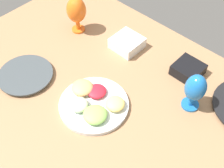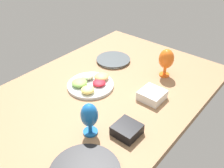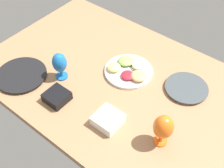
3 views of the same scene
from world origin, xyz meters
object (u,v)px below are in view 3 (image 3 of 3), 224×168
dinner_plate_left (21,75)px  dinner_plate_right (186,88)px  hurricane_glass_blue (60,63)px  fruit_platter (129,70)px  square_bowl_black (57,96)px  square_bowl_white (108,119)px  hurricane_glass_orange (163,128)px

dinner_plate_left → dinner_plate_right: (79.91, 51.07, -0.03)cm
hurricane_glass_blue → fruit_platter: bearing=43.6°
dinner_plate_left → hurricane_glass_blue: bearing=38.5°
square_bowl_black → square_bowl_white: (30.92, 5.46, 0.11)cm
fruit_platter → square_bowl_white: bearing=-69.6°
dinner_plate_left → fruit_platter: 62.74cm
hurricane_glass_orange → square_bowl_black: bearing=-167.5°
fruit_platter → square_bowl_black: (-17.71, -40.98, 0.79)cm
square_bowl_white → fruit_platter: bearing=110.4°
dinner_plate_left → dinner_plate_right: bearing=32.6°
hurricane_glass_blue → hurricane_glass_orange: bearing=-1.0°
fruit_platter → hurricane_glass_blue: (-28.40, -27.06, 8.44)cm
fruit_platter → hurricane_glass_orange: hurricane_glass_orange is taller
dinner_plate_right → square_bowl_white: size_ratio=1.83×
dinner_plate_right → hurricane_glass_blue: size_ratio=1.38×
hurricane_glass_blue → square_bowl_white: (41.61, -8.45, -7.54)cm
dinner_plate_right → fruit_platter: bearing=-164.2°
hurricane_glass_blue → square_bowl_black: 19.14cm
dinner_plate_left → square_bowl_black: bearing=1.5°
fruit_platter → square_bowl_white: (13.21, -35.52, 0.90)cm
square_bowl_white → hurricane_glass_blue: bearing=168.5°
fruit_platter → hurricane_glass_blue: size_ratio=1.63×
dinner_plate_left → square_bowl_white: 60.40cm
hurricane_glass_blue → hurricane_glass_orange: size_ratio=0.93×
square_bowl_white → dinner_plate_left: bearing=-174.1°
hurricane_glass_orange → hurricane_glass_blue: bearing=179.0°
fruit_platter → square_bowl_black: fruit_platter is taller
square_bowl_black → square_bowl_white: 31.40cm
dinner_plate_right → fruit_platter: 34.37cm
fruit_platter → square_bowl_black: bearing=-113.4°
dinner_plate_left → fruit_platter: (46.85, 41.72, 1.00)cm
dinner_plate_left → dinner_plate_right: 94.83cm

